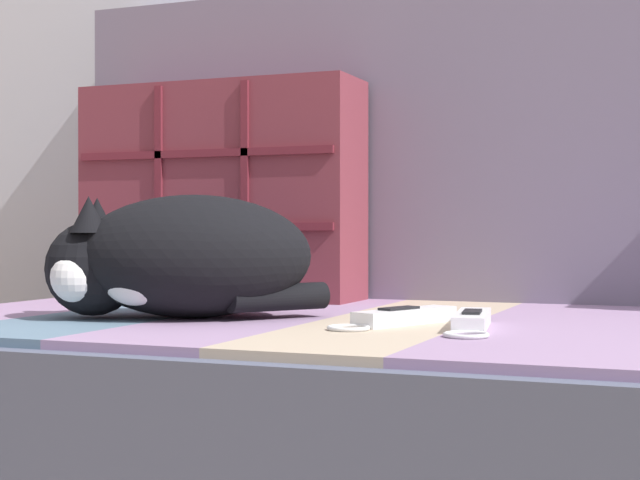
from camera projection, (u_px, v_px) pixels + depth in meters
throw_pillow_quilted at (221, 192)px, 1.61m from camera, size 0.47×0.14×0.35m
sleeping_cat at (175, 259)px, 1.25m from camera, size 0.36×0.32×0.16m
game_remote_near at (472, 321)px, 1.12m from camera, size 0.07×0.20×0.02m
game_remote_far at (401, 317)px, 1.17m from camera, size 0.12×0.20×0.02m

